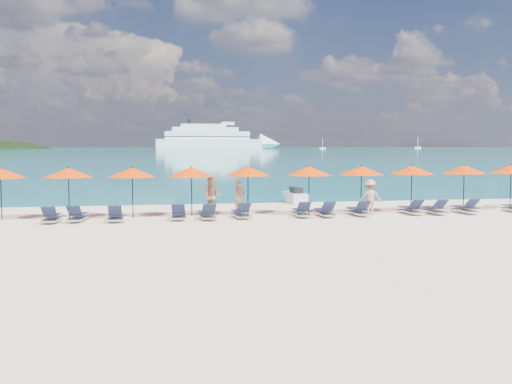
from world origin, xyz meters
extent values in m
plane|color=beige|center=(0.00, 0.00, 0.00)|extent=(1400.00, 1400.00, 0.00)
cube|color=#1FA9B2|center=(0.00, 660.00, 0.01)|extent=(1600.00, 1300.00, 0.01)
ellipsoid|color=black|center=(-150.00, 560.00, -35.00)|extent=(162.00, 126.00, 85.50)
cube|color=white|center=(45.80, 536.45, 4.67)|extent=(103.41, 23.56, 9.33)
cone|color=white|center=(107.31, 539.41, 4.67)|extent=(21.49, 21.49, 20.53)
cube|color=white|center=(43.93, 536.37, 13.06)|extent=(82.78, 19.78, 7.46)
cube|color=white|center=(42.07, 536.28, 18.66)|extent=(64.23, 17.03, 4.67)
cube|color=white|center=(40.21, 536.19, 22.39)|extent=(43.60, 13.25, 3.27)
cube|color=black|center=(43.93, 536.37, 11.66)|extent=(83.81, 20.02, 0.84)
cube|color=black|center=(43.93, 536.37, 14.93)|extent=(81.74, 19.55, 0.84)
cylinder|color=black|center=(27.35, 535.57, 26.13)|extent=(4.11, 4.11, 5.13)
cube|color=white|center=(141.55, 471.51, 0.70)|extent=(5.28, 1.76, 1.41)
cylinder|color=white|center=(141.55, 471.51, 5.28)|extent=(0.32, 0.32, 8.80)
cube|color=white|center=(269.77, 549.26, 0.92)|extent=(6.87, 2.29, 1.83)
cylinder|color=white|center=(269.77, 549.26, 6.87)|extent=(0.41, 0.41, 11.45)
cube|color=silver|center=(3.40, 9.80, 0.30)|extent=(1.03, 2.43, 0.55)
cube|color=black|center=(3.42, 9.60, 0.70)|extent=(0.56, 1.02, 0.35)
cylinder|color=black|center=(3.37, 10.40, 0.84)|extent=(0.55, 0.09, 0.06)
imported|color=tan|center=(-0.45, 4.80, 0.79)|extent=(0.69, 0.61, 1.57)
imported|color=tan|center=(-1.73, 4.78, 0.87)|extent=(0.96, 0.73, 1.75)
imported|color=tan|center=(5.43, 3.63, 0.82)|extent=(1.15, 0.71, 1.65)
cylinder|color=black|center=(-10.78, 4.68, 1.10)|extent=(0.05, 0.05, 2.20)
cone|color=#FF3B00|center=(-10.78, 4.68, 2.02)|extent=(2.10, 2.10, 0.42)
sphere|color=black|center=(-10.78, 4.68, 2.24)|extent=(0.08, 0.08, 0.08)
cylinder|color=black|center=(-8.01, 4.79, 1.10)|extent=(0.05, 0.05, 2.20)
cone|color=#FF3B00|center=(-8.01, 4.79, 2.02)|extent=(2.10, 2.10, 0.42)
sphere|color=black|center=(-8.01, 4.79, 2.24)|extent=(0.08, 0.08, 0.08)
cylinder|color=black|center=(-5.27, 4.58, 1.10)|extent=(0.05, 0.05, 2.20)
cone|color=#FF3B00|center=(-5.27, 4.58, 2.02)|extent=(2.10, 2.10, 0.42)
sphere|color=black|center=(-5.27, 4.58, 2.24)|extent=(0.08, 0.08, 0.08)
cylinder|color=black|center=(-2.66, 4.77, 1.10)|extent=(0.05, 0.05, 2.20)
cone|color=#FF3B00|center=(-2.66, 4.77, 2.02)|extent=(2.10, 2.10, 0.42)
sphere|color=black|center=(-2.66, 4.77, 2.24)|extent=(0.08, 0.08, 0.08)
cylinder|color=black|center=(-0.06, 4.81, 1.10)|extent=(0.05, 0.05, 2.20)
cone|color=#FF3B00|center=(-0.06, 4.81, 2.02)|extent=(2.10, 2.10, 0.42)
sphere|color=black|center=(-0.06, 4.81, 2.24)|extent=(0.08, 0.08, 0.08)
cylinder|color=black|center=(2.78, 4.58, 1.10)|extent=(0.05, 0.05, 2.20)
cone|color=#FF3B00|center=(2.78, 4.58, 2.02)|extent=(2.10, 2.10, 0.42)
sphere|color=black|center=(2.78, 4.58, 2.24)|extent=(0.08, 0.08, 0.08)
cylinder|color=black|center=(5.34, 4.61, 1.10)|extent=(0.05, 0.05, 2.20)
cone|color=#FF3B00|center=(5.34, 4.61, 2.02)|extent=(2.10, 2.10, 0.42)
sphere|color=black|center=(5.34, 4.61, 2.24)|extent=(0.08, 0.08, 0.08)
cylinder|color=black|center=(7.97, 4.78, 1.10)|extent=(0.05, 0.05, 2.20)
cone|color=#FF3B00|center=(7.97, 4.78, 2.02)|extent=(2.10, 2.10, 0.42)
sphere|color=black|center=(7.97, 4.78, 2.24)|extent=(0.08, 0.08, 0.08)
cylinder|color=black|center=(10.74, 4.82, 1.10)|extent=(0.05, 0.05, 2.20)
cone|color=#FF3B00|center=(10.74, 4.82, 2.02)|extent=(2.10, 2.10, 0.42)
sphere|color=black|center=(10.74, 4.82, 2.24)|extent=(0.08, 0.08, 0.08)
cylinder|color=black|center=(13.30, 4.83, 1.10)|extent=(0.05, 0.05, 2.20)
cone|color=#FF3B00|center=(13.30, 4.83, 2.02)|extent=(2.10, 2.10, 0.42)
sphere|color=black|center=(13.30, 4.83, 2.24)|extent=(0.08, 0.08, 0.08)
cube|color=silver|center=(-8.54, 3.53, 0.14)|extent=(0.63, 1.70, 0.06)
cube|color=#1A223C|center=(-8.54, 3.78, 0.30)|extent=(0.56, 1.10, 0.04)
cube|color=#1A223C|center=(-8.53, 2.98, 0.55)|extent=(0.55, 0.54, 0.43)
cube|color=silver|center=(-7.52, 3.70, 0.14)|extent=(0.79, 1.75, 0.06)
cube|color=#1A223C|center=(-7.50, 3.95, 0.30)|extent=(0.66, 1.15, 0.04)
cube|color=#1A223C|center=(-7.58, 3.16, 0.55)|extent=(0.60, 0.59, 0.43)
cube|color=silver|center=(-5.94, 3.44, 0.14)|extent=(0.66, 1.71, 0.06)
cube|color=#1A223C|center=(-5.94, 3.69, 0.30)|extent=(0.57, 1.11, 0.04)
cube|color=#1A223C|center=(-5.93, 2.89, 0.55)|extent=(0.56, 0.55, 0.43)
cube|color=silver|center=(-3.29, 3.59, 0.14)|extent=(0.75, 1.74, 0.06)
cube|color=#1A223C|center=(-3.27, 3.84, 0.30)|extent=(0.63, 1.14, 0.04)
cube|color=#1A223C|center=(-3.33, 3.04, 0.55)|extent=(0.59, 0.58, 0.43)
cube|color=silver|center=(-2.09, 3.43, 0.14)|extent=(0.75, 1.74, 0.06)
cube|color=#1A223C|center=(-2.11, 3.68, 0.30)|extent=(0.63, 1.14, 0.04)
cube|color=#1A223C|center=(-2.05, 2.88, 0.55)|extent=(0.59, 0.58, 0.43)
cube|color=silver|center=(-0.57, 3.59, 0.14)|extent=(0.78, 1.75, 0.06)
cube|color=#1A223C|center=(-0.60, 3.84, 0.30)|extent=(0.66, 1.15, 0.04)
cube|color=#1A223C|center=(-0.52, 3.05, 0.55)|extent=(0.60, 0.59, 0.43)
cube|color=silver|center=(2.17, 3.60, 0.14)|extent=(0.69, 1.72, 0.06)
cube|color=#1A223C|center=(2.18, 3.85, 0.30)|extent=(0.59, 1.12, 0.04)
cube|color=#1A223C|center=(2.15, 3.05, 0.55)|extent=(0.57, 0.56, 0.43)
cube|color=silver|center=(3.24, 3.52, 0.14)|extent=(0.63, 1.70, 0.06)
cube|color=#1A223C|center=(3.24, 3.77, 0.30)|extent=(0.56, 1.10, 0.04)
cube|color=#1A223C|center=(3.25, 2.97, 0.55)|extent=(0.55, 0.54, 0.43)
cube|color=silver|center=(4.84, 3.60, 0.14)|extent=(0.71, 1.73, 0.06)
cube|color=#1A223C|center=(4.82, 3.85, 0.30)|extent=(0.61, 1.13, 0.04)
cube|color=#1A223C|center=(4.87, 3.05, 0.55)|extent=(0.58, 0.57, 0.43)
cube|color=silver|center=(7.44, 3.68, 0.14)|extent=(0.68, 1.72, 0.06)
cube|color=#1A223C|center=(7.43, 3.93, 0.30)|extent=(0.59, 1.12, 0.04)
cube|color=#1A223C|center=(7.46, 3.13, 0.55)|extent=(0.57, 0.56, 0.43)
cube|color=silver|center=(8.53, 3.51, 0.14)|extent=(0.68, 1.72, 0.06)
cube|color=#1A223C|center=(8.52, 3.76, 0.30)|extent=(0.59, 1.12, 0.04)
cube|color=#1A223C|center=(8.55, 2.96, 0.55)|extent=(0.57, 0.56, 0.43)
cube|color=silver|center=(10.10, 3.53, 0.14)|extent=(0.66, 1.71, 0.06)
cube|color=#1A223C|center=(10.10, 3.78, 0.30)|extent=(0.58, 1.11, 0.04)
cube|color=#1A223C|center=(10.12, 2.98, 0.55)|extent=(0.56, 0.55, 0.43)
camera|label=1|loc=(-4.17, -21.07, 3.20)|focal=40.00mm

